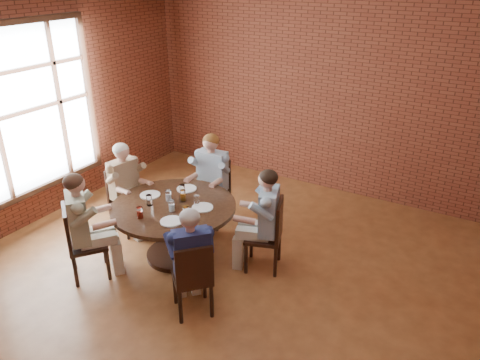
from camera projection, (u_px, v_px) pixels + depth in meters
The scene contains 27 objects.
floor at pixel (210, 303), 5.23m from camera, with size 7.00×7.00×0.00m, color #9D5D30.
wall_back at pixel (334, 88), 7.24m from camera, with size 7.00×7.00×0.00m, color brown.
window at pixel (29, 110), 6.31m from camera, with size 0.10×2.16×2.36m.
dining_table at pixel (175, 220), 5.85m from camera, with size 1.54×1.54×0.75m.
chair_a at pixel (270, 232), 5.64m from camera, with size 0.53×0.53×0.93m.
diner_a at pixel (264, 220), 5.59m from camera, with size 0.52×0.64×1.32m, color teal, non-canonical shape.
chair_b at pixel (214, 188), 6.73m from camera, with size 0.47×0.47×0.94m.
diner_b at pixel (211, 180), 6.59m from camera, with size 0.53×0.66×1.34m, color #90A4B7, non-canonical shape.
chair_c at pixel (125, 197), 6.51m from camera, with size 0.48×0.48×0.92m.
diner_c at pixel (127, 189), 6.40m from camera, with size 0.51×0.62×1.30m, color brown, non-canonical shape.
chair_d at pixel (79, 240), 5.47m from camera, with size 0.61×0.61×0.94m.
diner_d at pixel (85, 227), 5.44m from camera, with size 0.53×0.66×1.34m, color #C5AE9B, non-canonical shape.
chair_e at pixel (193, 277), 4.86m from camera, with size 0.56×0.56×0.90m.
diner_e at pixel (191, 261), 4.87m from camera, with size 0.49×0.60×1.26m, color #1B214D, non-canonical shape.
plate_a at pixel (202, 208), 5.68m from camera, with size 0.26×0.26×0.01m, color white.
plate_b at pixel (187, 189), 6.15m from camera, with size 0.26×0.26×0.01m, color white.
plate_c at pixel (150, 195), 5.99m from camera, with size 0.26×0.26×0.01m, color white.
plate_d at pixel (171, 221), 5.38m from camera, with size 0.26×0.26×0.01m, color white.
glass_a at pixel (197, 201), 5.70m from camera, with size 0.07×0.07×0.14m, color white.
glass_b at pixel (183, 195), 5.84m from camera, with size 0.07×0.07×0.14m, color white.
glass_c at pixel (182, 190), 5.98m from camera, with size 0.07×0.07×0.14m, color white.
glass_d at pixel (168, 196), 5.83m from camera, with size 0.07×0.07×0.14m, color white.
glass_e at pixel (149, 200), 5.72m from camera, with size 0.07×0.07×0.14m, color white.
glass_f at pixel (140, 213), 5.43m from camera, with size 0.07×0.07×0.14m, color white.
glass_g at pixel (172, 206), 5.59m from camera, with size 0.07×0.07×0.14m, color white.
glass_h at pixel (186, 212), 5.44m from camera, with size 0.07×0.07×0.14m, color white.
smartphone at pixel (182, 221), 5.38m from camera, with size 0.06×0.13×0.01m, color black.
Camera 1 is at (2.41, -3.40, 3.46)m, focal length 35.00 mm.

